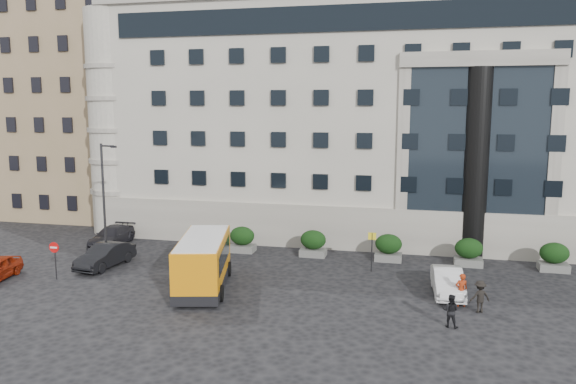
{
  "coord_description": "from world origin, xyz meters",
  "views": [
    {
      "loc": [
        8.22,
        -29.78,
        10.43
      ],
      "look_at": [
        0.16,
        4.53,
        5.0
      ],
      "focal_mm": 35.0,
      "sensor_mm": 36.0,
      "label": 1
    }
  ],
  "objects_px": {
    "bus_stop_sign": "(372,245)",
    "hedge_e": "(554,257)",
    "street_lamp": "(105,199)",
    "hedge_a": "(242,239)",
    "parked_car_b": "(105,256)",
    "red_truck": "(149,202)",
    "parked_car_d": "(145,215)",
    "hedge_b": "(313,243)",
    "white_taxi": "(448,282)",
    "pedestrian_b": "(451,311)",
    "hedge_c": "(389,247)",
    "no_entry_sign": "(55,253)",
    "minibus": "(203,260)",
    "pedestrian_c": "(480,297)",
    "pedestrian_a": "(461,290)",
    "parked_car_c": "(112,236)"
  },
  "relations": [
    {
      "from": "no_entry_sign",
      "to": "red_truck",
      "type": "height_order",
      "value": "red_truck"
    },
    {
      "from": "parked_car_b",
      "to": "parked_car_c",
      "type": "bearing_deg",
      "value": 123.05
    },
    {
      "from": "parked_car_c",
      "to": "pedestrian_b",
      "type": "xyz_separation_m",
      "value": [
        24.13,
        -10.69,
        0.11
      ]
    },
    {
      "from": "minibus",
      "to": "pedestrian_c",
      "type": "height_order",
      "value": "minibus"
    },
    {
      "from": "pedestrian_a",
      "to": "pedestrian_c",
      "type": "bearing_deg",
      "value": 128.73
    },
    {
      "from": "no_entry_sign",
      "to": "pedestrian_b",
      "type": "relative_size",
      "value": 1.44
    },
    {
      "from": "red_truck",
      "to": "parked_car_c",
      "type": "relative_size",
      "value": 1.05
    },
    {
      "from": "red_truck",
      "to": "street_lamp",
      "type": "bearing_deg",
      "value": -73.6
    },
    {
      "from": "red_truck",
      "to": "parked_car_d",
      "type": "relative_size",
      "value": 1.14
    },
    {
      "from": "hedge_c",
      "to": "no_entry_sign",
      "type": "xyz_separation_m",
      "value": [
        -19.4,
        -8.84,
        0.72
      ]
    },
    {
      "from": "hedge_a",
      "to": "parked_car_b",
      "type": "height_order",
      "value": "hedge_a"
    },
    {
      "from": "pedestrian_a",
      "to": "parked_car_c",
      "type": "bearing_deg",
      "value": -29.9
    },
    {
      "from": "red_truck",
      "to": "white_taxi",
      "type": "distance_m",
      "value": 31.6
    },
    {
      "from": "parked_car_b",
      "to": "white_taxi",
      "type": "height_order",
      "value": "parked_car_b"
    },
    {
      "from": "hedge_a",
      "to": "hedge_b",
      "type": "height_order",
      "value": "same"
    },
    {
      "from": "no_entry_sign",
      "to": "parked_car_c",
      "type": "relative_size",
      "value": 0.48
    },
    {
      "from": "bus_stop_sign",
      "to": "pedestrian_c",
      "type": "relative_size",
      "value": 1.51
    },
    {
      "from": "bus_stop_sign",
      "to": "street_lamp",
      "type": "bearing_deg",
      "value": -173.46
    },
    {
      "from": "bus_stop_sign",
      "to": "hedge_c",
      "type": "bearing_deg",
      "value": 72.18
    },
    {
      "from": "bus_stop_sign",
      "to": "hedge_e",
      "type": "bearing_deg",
      "value": 13.92
    },
    {
      "from": "white_taxi",
      "to": "hedge_e",
      "type": "bearing_deg",
      "value": 39.15
    },
    {
      "from": "street_lamp",
      "to": "parked_car_b",
      "type": "xyz_separation_m",
      "value": [
        0.44,
        -0.96,
        -3.61
      ]
    },
    {
      "from": "no_entry_sign",
      "to": "hedge_e",
      "type": "bearing_deg",
      "value": 16.52
    },
    {
      "from": "pedestrian_c",
      "to": "street_lamp",
      "type": "bearing_deg",
      "value": -31.32
    },
    {
      "from": "hedge_c",
      "to": "bus_stop_sign",
      "type": "distance_m",
      "value": 3.05
    },
    {
      "from": "white_taxi",
      "to": "parked_car_c",
      "type": "bearing_deg",
      "value": 162.72
    },
    {
      "from": "hedge_e",
      "to": "red_truck",
      "type": "distance_m",
      "value": 35.16
    },
    {
      "from": "street_lamp",
      "to": "pedestrian_c",
      "type": "relative_size",
      "value": 4.78
    },
    {
      "from": "hedge_b",
      "to": "parked_car_d",
      "type": "height_order",
      "value": "hedge_b"
    },
    {
      "from": "parked_car_c",
      "to": "pedestrian_b",
      "type": "bearing_deg",
      "value": -25.71
    },
    {
      "from": "minibus",
      "to": "red_truck",
      "type": "height_order",
      "value": "minibus"
    },
    {
      "from": "red_truck",
      "to": "parked_car_c",
      "type": "distance_m",
      "value": 11.25
    },
    {
      "from": "bus_stop_sign",
      "to": "pedestrian_a",
      "type": "distance_m",
      "value": 7.38
    },
    {
      "from": "hedge_e",
      "to": "no_entry_sign",
      "type": "height_order",
      "value": "no_entry_sign"
    },
    {
      "from": "hedge_e",
      "to": "street_lamp",
      "type": "distance_m",
      "value": 29.34
    },
    {
      "from": "hedge_b",
      "to": "pedestrian_b",
      "type": "xyz_separation_m",
      "value": [
        8.72,
        -11.06,
        -0.12
      ]
    },
    {
      "from": "no_entry_sign",
      "to": "white_taxi",
      "type": "xyz_separation_m",
      "value": [
        23.0,
        2.56,
        -0.92
      ]
    },
    {
      "from": "no_entry_sign",
      "to": "pedestrian_a",
      "type": "relative_size",
      "value": 1.3
    },
    {
      "from": "parked_car_c",
      "to": "white_taxi",
      "type": "xyz_separation_m",
      "value": [
        24.21,
        -5.91,
        0.04
      ]
    },
    {
      "from": "bus_stop_sign",
      "to": "no_entry_sign",
      "type": "relative_size",
      "value": 1.09
    },
    {
      "from": "white_taxi",
      "to": "pedestrian_b",
      "type": "bearing_deg",
      "value": -94.53
    },
    {
      "from": "hedge_c",
      "to": "pedestrian_a",
      "type": "height_order",
      "value": "hedge_c"
    },
    {
      "from": "bus_stop_sign",
      "to": "parked_car_b",
      "type": "height_order",
      "value": "bus_stop_sign"
    },
    {
      "from": "hedge_c",
      "to": "parked_car_d",
      "type": "bearing_deg",
      "value": 159.85
    },
    {
      "from": "parked_car_d",
      "to": "no_entry_sign",
      "type": "bearing_deg",
      "value": -74.8
    },
    {
      "from": "hedge_b",
      "to": "parked_car_c",
      "type": "distance_m",
      "value": 15.42
    },
    {
      "from": "street_lamp",
      "to": "no_entry_sign",
      "type": "height_order",
      "value": "street_lamp"
    },
    {
      "from": "parked_car_c",
      "to": "hedge_e",
      "type": "bearing_deg",
      "value": -1.13
    },
    {
      "from": "pedestrian_b",
      "to": "minibus",
      "type": "bearing_deg",
      "value": 0.62
    },
    {
      "from": "no_entry_sign",
      "to": "red_truck",
      "type": "relative_size",
      "value": 0.46
    }
  ]
}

